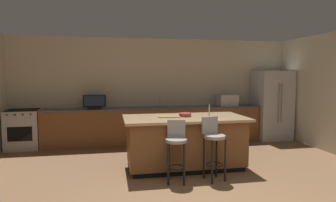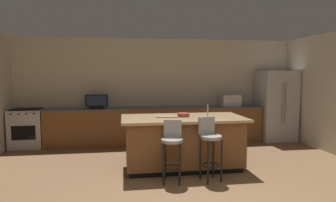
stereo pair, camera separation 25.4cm
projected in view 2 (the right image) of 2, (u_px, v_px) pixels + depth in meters
name	position (u px, v px, depth m)	size (l,w,h in m)	color
wall_back	(158.00, 90.00, 7.64)	(7.58, 0.12, 2.61)	beige
counter_back	(157.00, 125.00, 7.33)	(5.33, 0.62, 0.89)	brown
kitchen_island	(183.00, 142.00, 5.36)	(2.21, 1.12, 0.94)	black
refrigerator	(276.00, 105.00, 7.68)	(0.88, 0.80, 1.80)	#B7BABF
range_oven	(28.00, 128.00, 6.87)	(0.73, 0.63, 0.91)	#B7BABF
microwave	(230.00, 101.00, 7.56)	(0.48, 0.36, 0.29)	#B7BABF
tv_monitor	(97.00, 102.00, 7.01)	(0.53, 0.16, 0.34)	black
sink_faucet_back	(162.00, 102.00, 7.40)	(0.02, 0.02, 0.24)	#B2B2B7
sink_faucet_island	(208.00, 110.00, 5.37)	(0.02, 0.02, 0.22)	#B2B2B7
bar_stool_left	(172.00, 145.00, 4.63)	(0.35, 0.37, 0.98)	gray
bar_stool_right	(210.00, 143.00, 4.70)	(0.35, 0.37, 1.02)	gray
fruit_bowl	(183.00, 115.00, 5.37)	(0.23, 0.23, 0.06)	#993833
tv_remote	(184.00, 116.00, 5.39)	(0.04, 0.17, 0.02)	black
cutting_board	(167.00, 117.00, 5.31)	(0.40, 0.23, 0.02)	#A87F51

